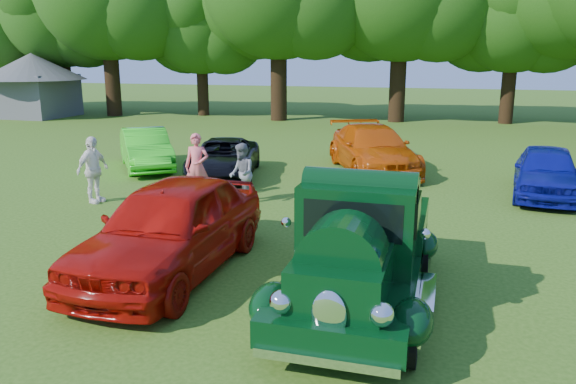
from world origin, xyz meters
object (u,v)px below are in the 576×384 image
(spectator_white, at_px, (93,170))
(back_car_blue, at_px, (547,172))
(spectator_pink, at_px, (197,166))
(back_car_lime, at_px, (146,149))
(hero_pickup, at_px, (360,250))
(gazebo, at_px, (33,78))
(red_convertible, at_px, (171,227))
(spectator_grey, at_px, (242,173))
(back_car_black, at_px, (224,158))
(back_car_orange, at_px, (373,149))

(spectator_white, bearing_deg, back_car_blue, -60.39)
(spectator_pink, bearing_deg, back_car_lime, 125.35)
(hero_pickup, bearing_deg, gazebo, 137.97)
(hero_pickup, relative_size, red_convertible, 1.03)
(hero_pickup, bearing_deg, back_car_lime, 135.26)
(spectator_white, bearing_deg, spectator_grey, -63.97)
(spectator_grey, bearing_deg, red_convertible, -25.74)
(back_car_black, bearing_deg, gazebo, 129.47)
(gazebo, bearing_deg, back_car_black, -36.33)
(red_convertible, xyz_separation_m, gazebo, (-20.45, 21.19, 1.56))
(back_car_blue, bearing_deg, hero_pickup, -109.15)
(red_convertible, xyz_separation_m, spectator_grey, (-0.52, 4.89, -0.05))
(red_convertible, distance_m, spectator_grey, 4.91)
(hero_pickup, relative_size, back_car_black, 1.17)
(spectator_grey, bearing_deg, back_car_orange, 119.56)
(spectator_white, xyz_separation_m, gazebo, (-16.19, 17.34, 1.53))
(red_convertible, height_order, back_car_black, red_convertible)
(back_car_blue, height_order, spectator_white, spectator_white)
(back_car_orange, bearing_deg, spectator_white, -161.04)
(back_car_lime, bearing_deg, gazebo, 103.16)
(hero_pickup, relative_size, spectator_white, 2.89)
(spectator_white, bearing_deg, back_car_orange, -36.49)
(back_car_orange, height_order, spectator_pink, spectator_pink)
(spectator_pink, height_order, spectator_grey, spectator_pink)
(spectator_grey, bearing_deg, gazebo, -161.11)
(spectator_white, bearing_deg, gazebo, 53.47)
(red_convertible, height_order, spectator_white, spectator_white)
(red_convertible, relative_size, back_car_lime, 1.20)
(spectator_grey, bearing_deg, spectator_white, -106.25)
(back_car_blue, xyz_separation_m, spectator_white, (-11.49, -3.99, 0.18))
(red_convertible, xyz_separation_m, back_car_lime, (-5.30, 8.31, -0.16))
(back_car_lime, xyz_separation_m, spectator_grey, (4.78, -3.43, 0.11))
(hero_pickup, xyz_separation_m, back_car_lime, (-8.70, 8.63, -0.18))
(hero_pickup, xyz_separation_m, back_car_black, (-5.63, 8.10, -0.26))
(back_car_black, bearing_deg, spectator_grey, -73.71)
(hero_pickup, distance_m, back_car_black, 9.87)
(hero_pickup, relative_size, back_car_orange, 0.97)
(hero_pickup, distance_m, spectator_pink, 7.44)
(back_car_orange, distance_m, gazebo, 25.37)
(back_car_lime, height_order, back_car_blue, back_car_blue)
(spectator_pink, distance_m, spectator_white, 2.69)
(red_convertible, bearing_deg, spectator_grey, 96.54)
(back_car_lime, relative_size, gazebo, 0.64)
(spectator_white, relative_size, gazebo, 0.27)
(hero_pickup, height_order, back_car_lime, hero_pickup)
(back_car_orange, height_order, back_car_blue, back_car_orange)
(back_car_blue, height_order, spectator_grey, spectator_grey)
(red_convertible, distance_m, back_car_orange, 10.13)
(gazebo, bearing_deg, hero_pickup, -42.03)
(back_car_black, xyz_separation_m, gazebo, (-18.22, 13.40, 1.80))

